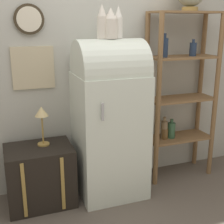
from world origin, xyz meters
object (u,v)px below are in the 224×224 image
(vase_left, at_px, (102,23))
(refrigerator, at_px, (110,116))
(vase_right, at_px, (118,23))
(desk_lamp, at_px, (42,116))
(vase_center, at_px, (111,24))
(suitcase_trunk, at_px, (40,175))

(vase_left, bearing_deg, refrigerator, -9.12)
(vase_right, relative_size, desk_lamp, 0.77)
(vase_center, bearing_deg, vase_right, 9.69)
(vase_center, height_order, desk_lamp, vase_center)
(vase_left, height_order, vase_center, vase_left)
(vase_center, bearing_deg, refrigerator, 132.25)
(vase_center, height_order, vase_right, vase_right)
(suitcase_trunk, bearing_deg, vase_center, -2.82)
(suitcase_trunk, bearing_deg, refrigerator, -2.08)
(vase_left, distance_m, vase_right, 0.15)
(refrigerator, distance_m, vase_left, 0.87)
(vase_left, distance_m, vase_center, 0.08)
(vase_left, relative_size, vase_right, 1.04)
(vase_left, height_order, vase_right, vase_left)
(refrigerator, xyz_separation_m, vase_center, (0.01, -0.01, 0.85))
(vase_left, xyz_separation_m, vase_center, (0.07, -0.02, -0.02))
(refrigerator, height_order, desk_lamp, refrigerator)
(suitcase_trunk, relative_size, desk_lamp, 1.64)
(vase_left, bearing_deg, vase_center, -14.92)
(desk_lamp, bearing_deg, vase_left, -6.54)
(suitcase_trunk, height_order, vase_left, vase_left)
(suitcase_trunk, bearing_deg, vase_right, -1.56)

